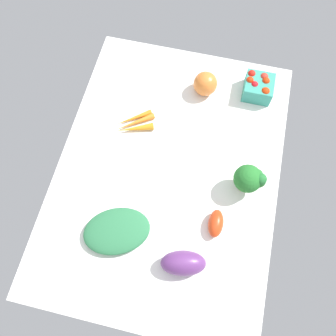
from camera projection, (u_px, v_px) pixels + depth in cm
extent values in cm
cube|color=white|center=(168.00, 171.00, 119.77)|extent=(104.00, 76.00, 2.00)
cylinder|color=#AABA83|center=(244.00, 184.00, 114.72)|extent=(3.99, 3.99, 4.16)
sphere|color=#25712A|center=(248.00, 179.00, 109.59)|extent=(9.22, 9.22, 9.22)
sphere|color=#2C712D|center=(259.00, 182.00, 109.10)|extent=(4.28, 4.28, 4.28)
sphere|color=#287531|center=(257.00, 175.00, 110.95)|extent=(3.92, 3.92, 3.92)
sphere|color=#246E30|center=(261.00, 178.00, 107.62)|extent=(3.88, 3.88, 3.88)
sphere|color=orange|center=(205.00, 84.00, 126.91)|extent=(8.88, 8.88, 8.88)
cone|color=orange|center=(134.00, 118.00, 125.33)|extent=(9.67, 12.47, 2.11)
cone|color=orange|center=(135.00, 123.00, 124.56)|extent=(10.74, 13.49, 2.20)
cone|color=orange|center=(136.00, 128.00, 123.46)|extent=(7.07, 12.79, 2.62)
ellipsoid|color=red|center=(216.00, 223.00, 109.43)|extent=(9.28, 5.18, 4.83)
ellipsoid|color=#2D7346|center=(117.00, 231.00, 108.77)|extent=(22.21, 25.49, 4.35)
ellipsoid|color=#643374|center=(183.00, 263.00, 103.49)|extent=(10.38, 15.17, 7.59)
cube|color=teal|center=(258.00, 88.00, 127.51)|extent=(10.39, 10.39, 6.77)
sphere|color=red|center=(264.00, 77.00, 125.98)|extent=(3.13, 3.13, 3.13)
sphere|color=red|center=(266.00, 81.00, 124.95)|extent=(2.86, 2.86, 2.86)
sphere|color=red|center=(254.00, 85.00, 124.56)|extent=(2.70, 2.70, 2.70)
sphere|color=red|center=(250.00, 80.00, 124.95)|extent=(2.72, 2.72, 2.72)
sphere|color=red|center=(265.00, 92.00, 123.69)|extent=(3.31, 3.31, 3.31)
sphere|color=red|center=(252.00, 74.00, 126.14)|extent=(2.85, 2.85, 2.85)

